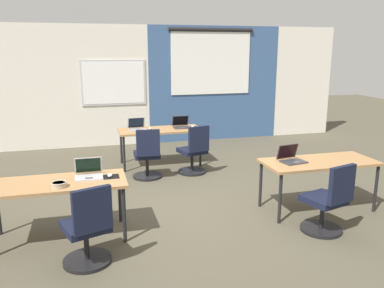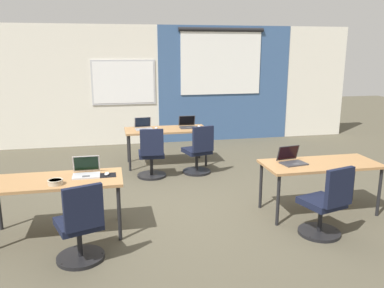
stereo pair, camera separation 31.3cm
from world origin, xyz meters
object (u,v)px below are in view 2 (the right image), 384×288
laptop_near_right_inner (292,160)px  chair_near_right_inner (326,207)px  laptop_far_right (188,125)px  desk_near_right (320,167)px  chair_far_right (198,154)px  snack_bowl (55,182)px  mouse_far_right (199,126)px  laptop_near_left_inner (86,171)px  mouse_near_left_inner (107,174)px  laptop_far_left (144,127)px  mouse_far_left (156,128)px  chair_near_left_inner (80,230)px  desk_far_center (166,132)px  chair_far_left (152,157)px  desk_near_left (55,184)px

laptop_near_right_inner → chair_near_right_inner: laptop_near_right_inner is taller
laptop_far_right → laptop_near_right_inner: laptop_near_right_inner is taller
desk_near_right → laptop_near_right_inner: bearing=170.7°
laptop_far_right → chair_far_right: laptop_far_right is taller
laptop_near_right_inner → snack_bowl: (-3.07, -0.26, -0.01)m
snack_bowl → mouse_far_right: bearing=51.7°
laptop_near_left_inner → mouse_near_left_inner: (0.25, -0.06, -0.03)m
desk_near_right → laptop_far_left: size_ratio=4.51×
desk_near_right → mouse_far_right: 3.02m
laptop_far_left → desk_near_right: bearing=-57.7°
chair_far_right → laptop_near_right_inner: 2.21m
laptop_near_right_inner → laptop_far_left: size_ratio=1.06×
mouse_near_left_inner → mouse_far_left: size_ratio=1.06×
laptop_far_right → desk_near_right: bearing=-64.2°
laptop_near_left_inner → mouse_far_right: bearing=52.8°
laptop_near_right_inner → chair_near_left_inner: 2.91m
chair_far_right → mouse_far_left: 1.11m
laptop_far_left → chair_near_right_inner: bearing=-67.3°
mouse_far_left → snack_bowl: snack_bowl is taller
mouse_far_right → mouse_near_left_inner: bearing=-122.9°
desk_far_center → mouse_near_left_inner: (-1.14, -2.77, 0.08)m
laptop_far_right → chair_far_left: size_ratio=0.37×
chair_far_right → desk_far_center: bearing=-71.2°
laptop_near_right_inner → snack_bowl: laptop_near_right_inner is taller
desk_near_left → mouse_near_left_inner: (0.61, 0.03, 0.08)m
desk_near_left → chair_far_right: chair_far_right is taller
chair_far_left → laptop_far_left: bearing=-84.0°
laptop_near_right_inner → mouse_near_left_inner: size_ratio=3.37×
desk_far_center → laptop_far_left: (-0.43, 0.06, 0.11)m
desk_near_right → chair_near_left_inner: size_ratio=1.74×
chair_near_left_inner → mouse_far_left: 3.81m
desk_near_right → chair_far_right: bearing=121.5°
desk_near_left → laptop_near_left_inner: bearing=14.6°
laptop_far_left → snack_bowl: laptop_far_left is taller
mouse_far_right → laptop_near_right_inner: laptop_near_right_inner is taller
chair_near_right_inner → mouse_near_left_inner: (-2.58, 0.74, 0.36)m
mouse_far_right → laptop_near_right_inner: (0.68, -2.75, 0.03)m
desk_near_right → snack_bowl: size_ratio=9.01×
snack_bowl → laptop_near_right_inner: bearing=4.9°
chair_near_left_inner → laptop_near_left_inner: bearing=-112.5°
desk_far_center → chair_far_right: chair_far_right is taller
laptop_near_left_inner → mouse_far_left: laptop_near_left_inner is taller
mouse_far_right → desk_near_left: bearing=-130.6°
desk_far_center → chair_far_left: 0.93m
chair_far_right → chair_far_left: bearing=-10.6°
laptop_far_right → laptop_near_left_inner: laptop_near_left_inner is taller
laptop_near_right_inner → chair_far_left: bearing=121.9°
chair_far_right → laptop_near_left_inner: size_ratio=2.78×
chair_near_left_inner → desk_near_left: bearing=-85.7°
snack_bowl → laptop_far_left: bearing=67.2°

